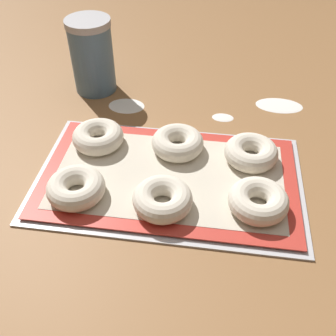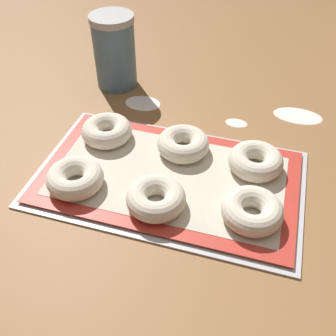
# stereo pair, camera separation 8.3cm
# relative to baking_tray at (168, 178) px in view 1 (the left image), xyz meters

# --- Properties ---
(ground_plane) EXTENTS (2.80, 2.80, 0.00)m
(ground_plane) POSITION_rel_baking_tray_xyz_m (0.00, 0.01, -0.00)
(ground_plane) COLOR olive
(baking_tray) EXTENTS (0.52, 0.32, 0.01)m
(baking_tray) POSITION_rel_baking_tray_xyz_m (0.00, 0.00, 0.00)
(baking_tray) COLOR silver
(baking_tray) RESTS_ON ground_plane
(baking_mat) EXTENTS (0.50, 0.29, 0.00)m
(baking_mat) POSITION_rel_baking_tray_xyz_m (0.00, -0.00, 0.01)
(baking_mat) COLOR red
(baking_mat) RESTS_ON baking_tray
(bagel_front_left) EXTENTS (0.11, 0.11, 0.04)m
(bagel_front_left) POSITION_rel_baking_tray_xyz_m (-0.16, -0.08, 0.03)
(bagel_front_left) COLOR silver
(bagel_front_left) RESTS_ON baking_mat
(bagel_front_center) EXTENTS (0.11, 0.11, 0.04)m
(bagel_front_center) POSITION_rel_baking_tray_xyz_m (-0.00, -0.08, 0.03)
(bagel_front_center) COLOR silver
(bagel_front_center) RESTS_ON baking_mat
(bagel_front_right) EXTENTS (0.11, 0.11, 0.04)m
(bagel_front_right) POSITION_rel_baking_tray_xyz_m (0.17, -0.06, 0.03)
(bagel_front_right) COLOR silver
(bagel_front_right) RESTS_ON baking_mat
(bagel_back_left) EXTENTS (0.11, 0.11, 0.04)m
(bagel_back_left) POSITION_rel_baking_tray_xyz_m (-0.16, 0.08, 0.03)
(bagel_back_left) COLOR silver
(bagel_back_left) RESTS_ON baking_mat
(bagel_back_center) EXTENTS (0.11, 0.11, 0.04)m
(bagel_back_center) POSITION_rel_baking_tray_xyz_m (0.01, 0.08, 0.03)
(bagel_back_center) COLOR silver
(bagel_back_center) RESTS_ON baking_mat
(bagel_back_right) EXTENTS (0.11, 0.11, 0.04)m
(bagel_back_right) POSITION_rel_baking_tray_xyz_m (0.16, 0.07, 0.03)
(bagel_back_right) COLOR silver
(bagel_back_right) RESTS_ON baking_mat
(flour_canister) EXTENTS (0.11, 0.11, 0.18)m
(flour_canister) POSITION_rel_baking_tray_xyz_m (-0.23, 0.31, 0.09)
(flour_canister) COLOR slate
(flour_canister) RESTS_ON ground_plane
(flour_patch_near) EXTENTS (0.09, 0.07, 0.00)m
(flour_patch_near) POSITION_rel_baking_tray_xyz_m (-0.14, 0.24, -0.00)
(flour_patch_near) COLOR white
(flour_patch_near) RESTS_ON ground_plane
(flour_patch_far) EXTENTS (0.05, 0.03, 0.00)m
(flour_patch_far) POSITION_rel_baking_tray_xyz_m (0.10, 0.23, -0.00)
(flour_patch_far) COLOR white
(flour_patch_far) RESTS_ON ground_plane
(flour_patch_side) EXTENTS (0.12, 0.07, 0.00)m
(flour_patch_side) POSITION_rel_baking_tray_xyz_m (0.24, 0.30, -0.00)
(flour_patch_side) COLOR white
(flour_patch_side) RESTS_ON ground_plane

